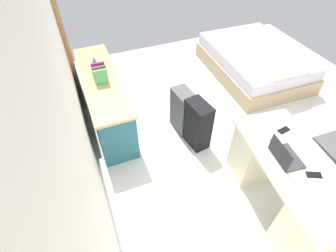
{
  "coord_description": "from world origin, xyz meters",
  "views": [
    {
      "loc": [
        -2.1,
        1.86,
        2.7
      ],
      "look_at": [
        -0.16,
        1.08,
        0.6
      ],
      "focal_mm": 27.63,
      "sensor_mm": 36.0,
      "label": 1
    }
  ],
  "objects_px": {
    "laptop": "(284,155)",
    "cell_phone_near_laptop": "(314,175)",
    "credenza": "(105,100)",
    "suitcase_spare_grey": "(183,111)",
    "suitcase_black": "(197,124)",
    "bed": "(255,62)",
    "cell_phone_by_mouse": "(284,130)",
    "figurine_small": "(94,60)",
    "desk": "(286,185)",
    "computer_mouse": "(272,137)"
  },
  "relations": [
    {
      "from": "laptop",
      "to": "figurine_small",
      "type": "bearing_deg",
      "value": 29.67
    },
    {
      "from": "suitcase_spare_grey",
      "to": "laptop",
      "type": "distance_m",
      "value": 1.53
    },
    {
      "from": "computer_mouse",
      "to": "figurine_small",
      "type": "bearing_deg",
      "value": 40.78
    },
    {
      "from": "desk",
      "to": "bed",
      "type": "bearing_deg",
      "value": -29.07
    },
    {
      "from": "cell_phone_by_mouse",
      "to": "credenza",
      "type": "bearing_deg",
      "value": 35.43
    },
    {
      "from": "laptop",
      "to": "cell_phone_near_laptop",
      "type": "height_order",
      "value": "laptop"
    },
    {
      "from": "bed",
      "to": "suitcase_spare_grey",
      "type": "xyz_separation_m",
      "value": [
        -0.81,
        1.77,
        0.08
      ]
    },
    {
      "from": "desk",
      "to": "suitcase_spare_grey",
      "type": "height_order",
      "value": "desk"
    },
    {
      "from": "bed",
      "to": "laptop",
      "type": "xyz_separation_m",
      "value": [
        -2.21,
        1.38,
        0.55
      ]
    },
    {
      "from": "credenza",
      "to": "bed",
      "type": "height_order",
      "value": "credenza"
    },
    {
      "from": "cell_phone_by_mouse",
      "to": "bed",
      "type": "bearing_deg",
      "value": -38.63
    },
    {
      "from": "credenza",
      "to": "cell_phone_near_laptop",
      "type": "xyz_separation_m",
      "value": [
        -2.23,
        -1.48,
        0.38
      ]
    },
    {
      "from": "desk",
      "to": "credenza",
      "type": "xyz_separation_m",
      "value": [
        2.08,
        1.44,
        -0.02
      ]
    },
    {
      "from": "credenza",
      "to": "cell_phone_near_laptop",
      "type": "distance_m",
      "value": 2.7
    },
    {
      "from": "bed",
      "to": "computer_mouse",
      "type": "relative_size",
      "value": 19.42
    },
    {
      "from": "laptop",
      "to": "cell_phone_near_laptop",
      "type": "relative_size",
      "value": 2.46
    },
    {
      "from": "credenza",
      "to": "computer_mouse",
      "type": "distance_m",
      "value": 2.26
    },
    {
      "from": "desk",
      "to": "laptop",
      "type": "distance_m",
      "value": 0.43
    },
    {
      "from": "bed",
      "to": "suitcase_spare_grey",
      "type": "relative_size",
      "value": 3.02
    },
    {
      "from": "cell_phone_near_laptop",
      "to": "suitcase_black",
      "type": "bearing_deg",
      "value": 45.07
    },
    {
      "from": "suitcase_spare_grey",
      "to": "desk",
      "type": "bearing_deg",
      "value": -167.8
    },
    {
      "from": "figurine_small",
      "to": "suitcase_black",
      "type": "bearing_deg",
      "value": -141.73
    },
    {
      "from": "bed",
      "to": "suitcase_spare_grey",
      "type": "bearing_deg",
      "value": 114.47
    },
    {
      "from": "suitcase_black",
      "to": "laptop",
      "type": "relative_size",
      "value": 2.03
    },
    {
      "from": "suitcase_spare_grey",
      "to": "suitcase_black",
      "type": "bearing_deg",
      "value": -175.54
    },
    {
      "from": "desk",
      "to": "cell_phone_by_mouse",
      "type": "height_order",
      "value": "cell_phone_by_mouse"
    },
    {
      "from": "desk",
      "to": "figurine_small",
      "type": "bearing_deg",
      "value": 30.32
    },
    {
      "from": "credenza",
      "to": "laptop",
      "type": "xyz_separation_m",
      "value": [
        -1.98,
        -1.34,
        0.42
      ]
    },
    {
      "from": "suitcase_black",
      "to": "desk",
      "type": "bearing_deg",
      "value": -169.66
    },
    {
      "from": "bed",
      "to": "computer_mouse",
      "type": "bearing_deg",
      "value": 146.16
    },
    {
      "from": "desk",
      "to": "cell_phone_by_mouse",
      "type": "distance_m",
      "value": 0.56
    },
    {
      "from": "bed",
      "to": "suitcase_black",
      "type": "distance_m",
      "value": 2.05
    },
    {
      "from": "credenza",
      "to": "laptop",
      "type": "bearing_deg",
      "value": -145.86
    },
    {
      "from": "desk",
      "to": "cell_phone_near_laptop",
      "type": "height_order",
      "value": "cell_phone_near_laptop"
    },
    {
      "from": "desk",
      "to": "suitcase_black",
      "type": "height_order",
      "value": "desk"
    },
    {
      "from": "bed",
      "to": "suitcase_black",
      "type": "xyz_separation_m",
      "value": [
        -1.13,
        1.71,
        0.1
      ]
    },
    {
      "from": "cell_phone_by_mouse",
      "to": "laptop",
      "type": "bearing_deg",
      "value": 130.82
    },
    {
      "from": "suitcase_black",
      "to": "cell_phone_near_laptop",
      "type": "height_order",
      "value": "cell_phone_near_laptop"
    },
    {
      "from": "cell_phone_near_laptop",
      "to": "figurine_small",
      "type": "relative_size",
      "value": 1.24
    },
    {
      "from": "cell_phone_near_laptop",
      "to": "figurine_small",
      "type": "distance_m",
      "value": 3.0
    },
    {
      "from": "suitcase_black",
      "to": "computer_mouse",
      "type": "height_order",
      "value": "computer_mouse"
    },
    {
      "from": "suitcase_black",
      "to": "computer_mouse",
      "type": "bearing_deg",
      "value": -163.45
    },
    {
      "from": "bed",
      "to": "cell_phone_by_mouse",
      "type": "relative_size",
      "value": 14.28
    },
    {
      "from": "desk",
      "to": "laptop",
      "type": "xyz_separation_m",
      "value": [
        0.1,
        0.1,
        0.41
      ]
    },
    {
      "from": "figurine_small",
      "to": "computer_mouse",
      "type": "bearing_deg",
      "value": -146.08
    },
    {
      "from": "suitcase_spare_grey",
      "to": "cell_phone_near_laptop",
      "type": "relative_size",
      "value": 4.73
    },
    {
      "from": "desk",
      "to": "cell_phone_near_laptop",
      "type": "distance_m",
      "value": 0.39
    },
    {
      "from": "desk",
      "to": "suitcase_black",
      "type": "xyz_separation_m",
      "value": [
        1.18,
        0.43,
        -0.05
      ]
    },
    {
      "from": "bed",
      "to": "laptop",
      "type": "height_order",
      "value": "laptop"
    },
    {
      "from": "desk",
      "to": "figurine_small",
      "type": "distance_m",
      "value": 2.88
    }
  ]
}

